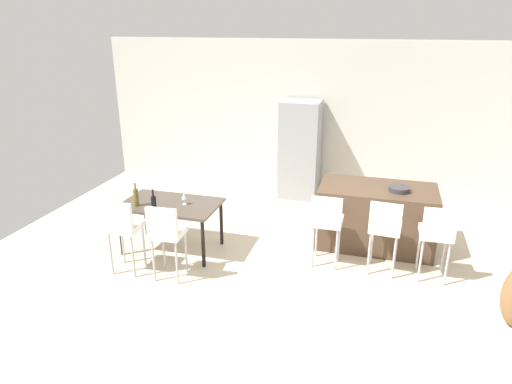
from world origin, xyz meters
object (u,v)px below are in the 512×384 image
bar_chair_left (327,219)px  refrigerator (300,149)px  dining_chair_near (123,225)px  wine_glass_right (184,196)px  kitchen_island (376,216)px  bar_chair_right (437,232)px  dining_chair_far (166,231)px  wine_bottle_left (136,197)px  dining_table (171,207)px  fruit_bowl (399,189)px  wine_bottle_middle (154,204)px  bar_chair_middle (385,226)px

bar_chair_left → refrigerator: (-0.88, 2.62, 0.22)m
dining_chair_near → wine_glass_right: 0.96m
kitchen_island → refrigerator: size_ratio=0.92×
bar_chair_right → dining_chair_near: same height
dining_chair_near → dining_chair_far: 0.63m
dining_chair_near → wine_bottle_left: (-0.10, 0.56, 0.17)m
dining_table → fruit_bowl: bearing=15.9°
dining_table → wine_bottle_middle: bearing=-100.5°
bar_chair_left → dining_chair_far: same height
wine_glass_right → refrigerator: 2.98m
bar_chair_right → wine_glass_right: (-3.42, -0.13, 0.17)m
wine_bottle_middle → fruit_bowl: wine_bottle_middle is taller
bar_chair_left → wine_bottle_middle: wine_bottle_middle is taller
dining_table → refrigerator: (1.36, 2.76, 0.25)m
bar_chair_right → wine_bottle_middle: wine_bottle_middle is taller
dining_table → wine_bottle_middle: 0.41m
bar_chair_middle → dining_chair_near: same height
bar_chair_middle → refrigerator: 3.10m
wine_glass_right → kitchen_island: bearing=20.3°
bar_chair_left → fruit_bowl: (0.91, 0.76, 0.26)m
wine_bottle_left → fruit_bowl: 3.73m
bar_chair_middle → wine_bottle_middle: (-3.06, -0.50, 0.16)m
bar_chair_left → bar_chair_middle: 0.76m
wine_bottle_left → wine_bottle_middle: bearing=-21.1°
bar_chair_right → dining_table: bearing=-177.8°
dining_table → dining_chair_far: dining_chair_far is taller
wine_bottle_left → bar_chair_middle: bearing=6.2°
bar_chair_middle → refrigerator: size_ratio=0.57×
wine_bottle_middle → wine_bottle_left: bearing=158.9°
dining_chair_near → wine_bottle_middle: bearing=60.1°
kitchen_island → dining_chair_near: bearing=-150.8°
kitchen_island → dining_table: bearing=-160.9°
dining_table → dining_chair_near: (-0.31, -0.78, 0.03)m
kitchen_island → dining_table: (-2.86, -0.99, 0.21)m
bar_chair_middle → wine_bottle_middle: 3.11m
wine_bottle_middle → wine_glass_right: (0.28, 0.37, 0.00)m
bar_chair_left → dining_chair_far: size_ratio=1.00×
bar_chair_left → dining_table: size_ratio=0.75×
kitchen_island → bar_chair_right: bar_chair_right is taller
dining_table → wine_bottle_left: wine_bottle_left is taller
dining_chair_near → wine_glass_right: dining_chair_near is taller
bar_chair_left → wine_bottle_left: 2.68m
dining_chair_far → wine_bottle_left: 0.93m
wine_glass_right → bar_chair_right: bearing=2.2°
kitchen_island → bar_chair_middle: bearing=-81.3°
dining_table → wine_bottle_left: (-0.41, -0.23, 0.20)m
dining_chair_near → dining_table: bearing=68.4°
bar_chair_middle → dining_chair_near: 3.43m
bar_chair_left → dining_chair_far: bearing=-154.3°
refrigerator → wine_bottle_middle: bearing=-114.6°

